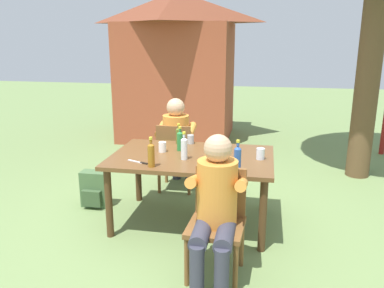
{
  "coord_description": "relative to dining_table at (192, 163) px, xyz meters",
  "views": [
    {
      "loc": [
        0.71,
        -3.74,
        1.89
      ],
      "look_at": [
        0.0,
        0.0,
        0.86
      ],
      "focal_mm": 36.82,
      "sensor_mm": 36.0,
      "label": 1
    }
  ],
  "objects": [
    {
      "name": "ground_plane",
      "position": [
        0.0,
        0.0,
        -0.65
      ],
      "size": [
        24.0,
        24.0,
        0.0
      ],
      "primitive_type": "plane",
      "color": "#6B844C"
    },
    {
      "name": "backpack_by_near_side",
      "position": [
        -1.17,
        0.2,
        -0.45
      ],
      "size": [
        0.31,
        0.22,
        0.42
      ],
      "color": "#47663D",
      "rests_on": "ground_plane"
    },
    {
      "name": "person_in_white_shirt",
      "position": [
        -0.36,
        0.94,
        0.0
      ],
      "size": [
        0.47,
        0.61,
        1.18
      ],
      "color": "orange",
      "rests_on": "ground_plane"
    },
    {
      "name": "table_knife",
      "position": [
        -0.45,
        -0.32,
        0.09
      ],
      "size": [
        0.23,
        0.12,
        0.01
      ],
      "color": "silver",
      "rests_on": "dining_table"
    },
    {
      "name": "chair_near_right",
      "position": [
        0.37,
        -0.83,
        -0.17
      ],
      "size": [
        0.46,
        0.46,
        0.87
      ],
      "color": "brown",
      "rests_on": "ground_plane"
    },
    {
      "name": "dining_table",
      "position": [
        0.0,
        0.0,
        0.0
      ],
      "size": [
        1.62,
        1.06,
        0.74
      ],
      "color": "brown",
      "rests_on": "ground_plane"
    },
    {
      "name": "person_in_plaid_shirt",
      "position": [
        0.36,
        -0.94,
        0.0
      ],
      "size": [
        0.47,
        0.61,
        1.18
      ],
      "color": "orange",
      "rests_on": "ground_plane"
    },
    {
      "name": "cup_white",
      "position": [
        -0.33,
        0.07,
        0.13
      ],
      "size": [
        0.08,
        0.08,
        0.11
      ],
      "primitive_type": "cylinder",
      "color": "white",
      "rests_on": "dining_table"
    },
    {
      "name": "cup_glass",
      "position": [
        0.68,
        0.0,
        0.14
      ],
      "size": [
        0.08,
        0.08,
        0.11
      ],
      "primitive_type": "cylinder",
      "color": "silver",
      "rests_on": "dining_table"
    },
    {
      "name": "bottle_green",
      "position": [
        -0.16,
        0.15,
        0.19
      ],
      "size": [
        0.06,
        0.06,
        0.26
      ],
      "color": "#287A38",
      "rests_on": "dining_table"
    },
    {
      "name": "bottle_amber",
      "position": [
        -0.3,
        -0.42,
        0.2
      ],
      "size": [
        0.06,
        0.06,
        0.28
      ],
      "color": "#996019",
      "rests_on": "dining_table"
    },
    {
      "name": "brick_kiosk",
      "position": [
        -0.97,
        3.64,
        0.76
      ],
      "size": [
        2.31,
        1.93,
        2.69
      ],
      "color": "#9E472D",
      "rests_on": "ground_plane"
    },
    {
      "name": "cup_terracotta",
      "position": [
        0.2,
        0.24,
        0.13
      ],
      "size": [
        0.07,
        0.07,
        0.1
      ],
      "primitive_type": "cylinder",
      "color": "#BC6B47",
      "rests_on": "dining_table"
    },
    {
      "name": "bottle_blue",
      "position": [
        0.49,
        -0.42,
        0.21
      ],
      "size": [
        0.06,
        0.06,
        0.29
      ],
      "color": "#2D56A3",
      "rests_on": "dining_table"
    },
    {
      "name": "bottle_clear",
      "position": [
        -0.05,
        -0.14,
        0.2
      ],
      "size": [
        0.06,
        0.06,
        0.28
      ],
      "color": "white",
      "rests_on": "dining_table"
    },
    {
      "name": "chair_far_left",
      "position": [
        -0.36,
        0.83,
        -0.17
      ],
      "size": [
        0.44,
        0.44,
        0.87
      ],
      "color": "brown",
      "rests_on": "ground_plane"
    },
    {
      "name": "bottle_olive",
      "position": [
        -0.23,
        0.43,
        0.18
      ],
      "size": [
        0.06,
        0.06,
        0.23
      ],
      "color": "#566623",
      "rests_on": "dining_table"
    },
    {
      "name": "cup_steel",
      "position": [
        -0.1,
        0.45,
        0.13
      ],
      "size": [
        0.07,
        0.07,
        0.1
      ],
      "primitive_type": "cylinder",
      "color": "#B2B7BC",
      "rests_on": "dining_table"
    }
  ]
}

